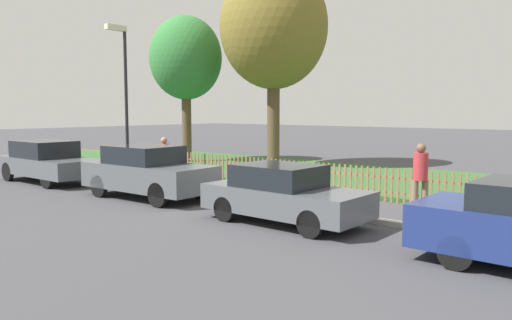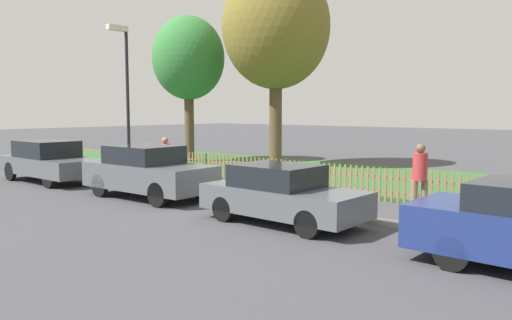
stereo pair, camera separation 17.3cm
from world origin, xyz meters
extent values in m
plane|color=#424247|center=(0.00, 0.00, 0.00)|extent=(120.00, 120.00, 0.00)
cube|color=#B2ADA3|center=(0.00, 0.10, 0.06)|extent=(40.35, 0.20, 0.12)
cube|color=#33602D|center=(0.00, 6.90, 0.01)|extent=(40.35, 8.34, 0.01)
cube|color=olive|center=(0.00, 2.76, 0.27)|extent=(40.35, 0.03, 0.05)
cube|color=olive|center=(0.00, 2.76, 0.69)|extent=(40.35, 0.03, 0.05)
cube|color=olive|center=(-7.16, 2.73, 0.48)|extent=(0.06, 0.03, 0.95)
cube|color=olive|center=(-6.98, 2.73, 0.48)|extent=(0.06, 0.03, 0.95)
cube|color=olive|center=(-6.80, 2.73, 0.48)|extent=(0.06, 0.03, 0.95)
cube|color=olive|center=(-6.62, 2.73, 0.48)|extent=(0.06, 0.03, 0.95)
cube|color=olive|center=(-6.44, 2.73, 0.48)|extent=(0.06, 0.03, 0.95)
cube|color=olive|center=(-6.25, 2.73, 0.48)|extent=(0.06, 0.03, 0.95)
cube|color=olive|center=(-6.07, 2.73, 0.48)|extent=(0.06, 0.03, 0.95)
cube|color=olive|center=(-5.89, 2.73, 0.48)|extent=(0.06, 0.03, 0.95)
cube|color=olive|center=(-5.71, 2.73, 0.48)|extent=(0.06, 0.03, 0.95)
cube|color=olive|center=(-5.53, 2.73, 0.48)|extent=(0.06, 0.03, 0.95)
cube|color=olive|center=(-5.35, 2.73, 0.48)|extent=(0.06, 0.03, 0.95)
cube|color=olive|center=(-5.17, 2.73, 0.48)|extent=(0.06, 0.03, 0.95)
cube|color=olive|center=(-4.99, 2.73, 0.48)|extent=(0.06, 0.03, 0.95)
cube|color=olive|center=(-4.80, 2.73, 0.48)|extent=(0.06, 0.03, 0.95)
cube|color=olive|center=(-4.62, 2.73, 0.48)|extent=(0.06, 0.03, 0.95)
cube|color=olive|center=(-4.44, 2.73, 0.48)|extent=(0.06, 0.03, 0.95)
cube|color=olive|center=(-4.26, 2.73, 0.48)|extent=(0.06, 0.03, 0.95)
cube|color=olive|center=(-4.08, 2.73, 0.48)|extent=(0.06, 0.03, 0.95)
cube|color=olive|center=(-3.90, 2.73, 0.48)|extent=(0.06, 0.03, 0.95)
cube|color=olive|center=(-3.72, 2.73, 0.48)|extent=(0.06, 0.03, 0.95)
cube|color=olive|center=(-3.54, 2.73, 0.48)|extent=(0.06, 0.03, 0.95)
cube|color=olive|center=(-3.35, 2.73, 0.48)|extent=(0.06, 0.03, 0.95)
cube|color=olive|center=(-3.17, 2.73, 0.48)|extent=(0.06, 0.03, 0.95)
cube|color=olive|center=(-2.99, 2.73, 0.48)|extent=(0.06, 0.03, 0.95)
cube|color=olive|center=(-2.81, 2.73, 0.48)|extent=(0.06, 0.03, 0.95)
cube|color=olive|center=(-2.63, 2.73, 0.48)|extent=(0.06, 0.03, 0.95)
cube|color=olive|center=(-2.45, 2.73, 0.48)|extent=(0.06, 0.03, 0.95)
cube|color=olive|center=(-2.27, 2.73, 0.48)|extent=(0.06, 0.03, 0.95)
cube|color=olive|center=(-2.08, 2.73, 0.48)|extent=(0.06, 0.03, 0.95)
cube|color=olive|center=(-1.90, 2.73, 0.48)|extent=(0.06, 0.03, 0.95)
cube|color=olive|center=(-1.72, 2.73, 0.48)|extent=(0.06, 0.03, 0.95)
cube|color=olive|center=(-1.54, 2.73, 0.48)|extent=(0.06, 0.03, 0.95)
cube|color=olive|center=(-1.36, 2.73, 0.48)|extent=(0.06, 0.03, 0.95)
cube|color=olive|center=(-1.18, 2.73, 0.48)|extent=(0.06, 0.03, 0.95)
cube|color=olive|center=(-1.00, 2.73, 0.48)|extent=(0.06, 0.03, 0.95)
cube|color=olive|center=(-0.82, 2.73, 0.48)|extent=(0.06, 0.03, 0.95)
cube|color=olive|center=(-0.63, 2.73, 0.48)|extent=(0.06, 0.03, 0.95)
cube|color=olive|center=(-0.45, 2.73, 0.48)|extent=(0.06, 0.03, 0.95)
cube|color=olive|center=(-0.27, 2.73, 0.48)|extent=(0.06, 0.03, 0.95)
cube|color=olive|center=(-0.09, 2.73, 0.48)|extent=(0.06, 0.03, 0.95)
cube|color=olive|center=(0.09, 2.73, 0.48)|extent=(0.06, 0.03, 0.95)
cube|color=olive|center=(0.27, 2.73, 0.48)|extent=(0.06, 0.03, 0.95)
cube|color=olive|center=(0.45, 2.73, 0.48)|extent=(0.06, 0.03, 0.95)
cube|color=olive|center=(0.63, 2.73, 0.48)|extent=(0.06, 0.03, 0.95)
cube|color=olive|center=(0.82, 2.73, 0.48)|extent=(0.06, 0.03, 0.95)
cube|color=olive|center=(1.00, 2.73, 0.48)|extent=(0.06, 0.03, 0.95)
cube|color=olive|center=(1.18, 2.73, 0.48)|extent=(0.06, 0.03, 0.95)
cube|color=olive|center=(1.36, 2.73, 0.48)|extent=(0.06, 0.03, 0.95)
cube|color=olive|center=(1.54, 2.73, 0.48)|extent=(0.06, 0.03, 0.95)
cube|color=olive|center=(1.72, 2.73, 0.48)|extent=(0.06, 0.03, 0.95)
cube|color=olive|center=(1.90, 2.73, 0.48)|extent=(0.06, 0.03, 0.95)
cube|color=olive|center=(2.08, 2.73, 0.48)|extent=(0.06, 0.03, 0.95)
cube|color=olive|center=(2.27, 2.73, 0.48)|extent=(0.06, 0.03, 0.95)
cube|color=olive|center=(2.45, 2.73, 0.48)|extent=(0.06, 0.03, 0.95)
cube|color=olive|center=(2.63, 2.73, 0.48)|extent=(0.06, 0.03, 0.95)
cube|color=olive|center=(2.81, 2.73, 0.48)|extent=(0.06, 0.03, 0.95)
cube|color=olive|center=(2.99, 2.73, 0.48)|extent=(0.06, 0.03, 0.95)
cube|color=olive|center=(3.17, 2.73, 0.48)|extent=(0.06, 0.03, 0.95)
cube|color=olive|center=(3.35, 2.73, 0.48)|extent=(0.06, 0.03, 0.95)
cube|color=olive|center=(3.54, 2.73, 0.48)|extent=(0.06, 0.03, 0.95)
cube|color=olive|center=(3.72, 2.73, 0.48)|extent=(0.06, 0.03, 0.95)
cube|color=olive|center=(3.90, 2.73, 0.48)|extent=(0.06, 0.03, 0.95)
cube|color=olive|center=(4.08, 2.73, 0.48)|extent=(0.06, 0.03, 0.95)
cube|color=olive|center=(4.26, 2.73, 0.48)|extent=(0.06, 0.03, 0.95)
cube|color=olive|center=(4.44, 2.73, 0.48)|extent=(0.06, 0.03, 0.95)
cube|color=olive|center=(4.62, 2.73, 0.48)|extent=(0.06, 0.03, 0.95)
cube|color=olive|center=(4.80, 2.73, 0.48)|extent=(0.06, 0.03, 0.95)
cube|color=olive|center=(4.99, 2.73, 0.48)|extent=(0.06, 0.03, 0.95)
cube|color=olive|center=(5.17, 2.73, 0.48)|extent=(0.06, 0.03, 0.95)
cube|color=#51565B|center=(-8.76, -1.27, 0.58)|extent=(4.43, 1.75, 0.59)
cube|color=black|center=(-8.98, -1.27, 1.16)|extent=(2.13, 1.57, 0.58)
cylinder|color=black|center=(-7.39, -0.46, 0.34)|extent=(0.67, 0.14, 0.67)
cylinder|color=black|center=(-7.38, -2.06, 0.34)|extent=(0.67, 0.14, 0.67)
cylinder|color=black|center=(-10.13, -0.47, 0.34)|extent=(0.67, 0.14, 0.67)
cylinder|color=black|center=(-10.13, -2.07, 0.34)|extent=(0.67, 0.14, 0.67)
cube|color=#51565B|center=(-3.43, -1.06, 0.64)|extent=(4.15, 1.87, 0.72)
cube|color=black|center=(-3.64, -1.07, 1.25)|extent=(2.02, 1.62, 0.51)
cylinder|color=black|center=(-2.20, -0.22, 0.33)|extent=(0.66, 0.16, 0.66)
cylinder|color=black|center=(-2.14, -1.80, 0.33)|extent=(0.66, 0.16, 0.66)
cylinder|color=black|center=(-4.73, -0.31, 0.33)|extent=(0.66, 0.16, 0.66)
cylinder|color=black|center=(-4.67, -1.89, 0.33)|extent=(0.66, 0.16, 0.66)
cube|color=#51565B|center=(1.51, -1.16, 0.53)|extent=(3.78, 1.67, 0.57)
cube|color=black|center=(1.32, -1.16, 1.07)|extent=(1.82, 1.49, 0.50)
cylinder|color=black|center=(2.68, -0.43, 0.29)|extent=(0.57, 0.15, 0.57)
cylinder|color=black|center=(2.67, -1.92, 0.29)|extent=(0.57, 0.15, 0.57)
cylinder|color=black|center=(0.35, -0.41, 0.29)|extent=(0.57, 0.15, 0.57)
cylinder|color=black|center=(0.33, -1.90, 0.29)|extent=(0.57, 0.15, 0.57)
cylinder|color=black|center=(5.57, -0.48, 0.28)|extent=(0.57, 0.15, 0.57)
cylinder|color=black|center=(5.54, -2.12, 0.28)|extent=(0.57, 0.15, 0.57)
cylinder|color=black|center=(-0.60, 1.91, 0.32)|extent=(0.63, 0.11, 0.63)
cylinder|color=black|center=(-1.97, 1.92, 0.32)|extent=(0.63, 0.11, 0.63)
ellipsoid|color=black|center=(-1.28, 1.91, 0.64)|extent=(1.82, 0.71, 0.76)
ellipsoid|color=black|center=(-0.86, 1.91, 0.84)|extent=(0.43, 0.86, 0.35)
cylinder|color=brown|center=(-10.28, 6.72, 1.98)|extent=(0.46, 0.46, 3.95)
ellipsoid|color=#337A38|center=(-10.28, 6.72, 5.06)|extent=(3.52, 3.52, 4.04)
cylinder|color=brown|center=(-5.74, 7.82, 2.35)|extent=(0.57, 0.57, 4.70)
ellipsoid|color=olive|center=(-5.74, 7.82, 6.22)|extent=(4.79, 4.79, 5.51)
cylinder|color=#7F6B51|center=(3.55, 1.78, 0.42)|extent=(0.16, 0.16, 0.84)
cylinder|color=#7F6B51|center=(3.36, 1.63, 0.42)|extent=(0.16, 0.16, 0.84)
cylinder|color=#B73338|center=(3.45, 1.71, 1.17)|extent=(0.49, 0.49, 0.66)
sphere|color=brown|center=(3.45, 1.71, 1.62)|extent=(0.23, 0.23, 0.23)
cylinder|color=slate|center=(-4.64, 0.59, 0.40)|extent=(0.15, 0.15, 0.80)
cylinder|color=slate|center=(-4.85, 0.67, 0.40)|extent=(0.15, 0.15, 0.80)
cylinder|color=#B73338|center=(-4.74, 0.63, 1.11)|extent=(0.43, 0.43, 0.63)
sphere|color=#A37556|center=(-4.74, 0.63, 1.54)|extent=(0.22, 0.22, 0.22)
cylinder|color=black|center=(-6.54, 0.49, 2.60)|extent=(0.11, 0.11, 5.20)
cube|color=beige|center=(-6.54, 0.14, 5.30)|extent=(0.20, 0.76, 0.18)
camera|label=1|loc=(8.00, -10.07, 2.53)|focal=35.00mm
camera|label=2|loc=(8.13, -9.96, 2.53)|focal=35.00mm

